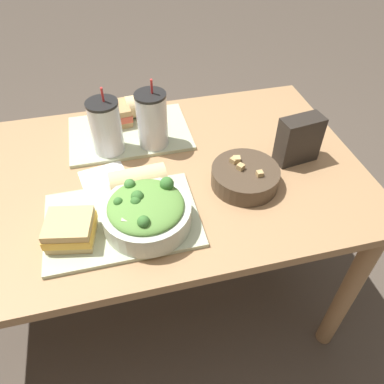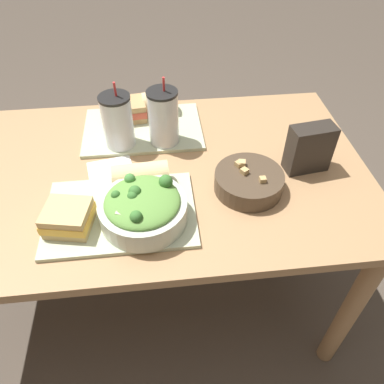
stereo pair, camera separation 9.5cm
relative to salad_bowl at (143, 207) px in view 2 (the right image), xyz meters
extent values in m
plane|color=#4C4238|center=(-0.05, 0.21, -0.77)|extent=(12.00, 12.00, 0.00)
cube|color=#A37A51|center=(-0.05, 0.21, -0.07)|extent=(1.48, 0.80, 0.03)
cylinder|color=#A37A51|center=(0.63, -0.13, -0.43)|extent=(0.06, 0.06, 0.68)
cylinder|color=#A37A51|center=(0.63, 0.55, -0.43)|extent=(0.06, 0.06, 0.68)
cube|color=#B2BC99|center=(-0.06, 0.03, -0.05)|extent=(0.40, 0.28, 0.01)
cube|color=#B2BC99|center=(0.00, 0.42, -0.05)|extent=(0.40, 0.28, 0.01)
cylinder|color=beige|center=(0.00, 0.00, -0.01)|extent=(0.23, 0.23, 0.06)
ellipsoid|color=#5B8E3D|center=(0.00, 0.00, 0.02)|extent=(0.20, 0.20, 0.04)
sphere|color=#38702D|center=(-0.02, 0.02, 0.04)|extent=(0.03, 0.03, 0.03)
sphere|color=#38702D|center=(-0.01, -0.07, 0.04)|extent=(0.03, 0.03, 0.03)
sphere|color=#38702D|center=(0.06, 0.04, 0.04)|extent=(0.04, 0.04, 0.04)
sphere|color=#38702D|center=(-0.02, 0.00, 0.04)|extent=(0.03, 0.03, 0.03)
sphere|color=#427F38|center=(-0.03, 0.07, 0.04)|extent=(0.03, 0.03, 0.03)
sphere|color=#38702D|center=(-0.07, 0.02, 0.04)|extent=(0.02, 0.02, 0.02)
cube|color=beige|center=(-0.04, -0.03, 0.03)|extent=(0.05, 0.06, 0.01)
cube|color=beige|center=(0.00, 0.03, 0.03)|extent=(0.05, 0.05, 0.01)
cube|color=beige|center=(-0.03, 0.02, 0.03)|extent=(0.05, 0.03, 0.01)
cylinder|color=#473828|center=(0.30, 0.09, -0.03)|extent=(0.20, 0.20, 0.06)
cylinder|color=brown|center=(0.30, 0.09, -0.01)|extent=(0.18, 0.18, 0.01)
cube|color=tan|center=(0.28, 0.13, 0.01)|extent=(0.03, 0.03, 0.02)
cube|color=tan|center=(0.29, 0.13, 0.01)|extent=(0.02, 0.02, 0.02)
cube|color=tan|center=(0.29, 0.10, 0.01)|extent=(0.03, 0.03, 0.02)
cube|color=tan|center=(0.33, 0.06, 0.01)|extent=(0.02, 0.02, 0.02)
cube|color=tan|center=(-0.19, -0.01, -0.03)|extent=(0.13, 0.12, 0.02)
cube|color=#EFB742|center=(-0.19, -0.01, -0.01)|extent=(0.14, 0.13, 0.02)
cube|color=tan|center=(-0.19, -0.01, 0.01)|extent=(0.13, 0.12, 0.02)
cylinder|color=#DBBC84|center=(0.00, 0.13, -0.01)|extent=(0.16, 0.08, 0.08)
cylinder|color=beige|center=(0.07, 0.13, -0.01)|extent=(0.01, 0.07, 0.07)
cube|color=tan|center=(-0.04, 0.49, -0.03)|extent=(0.11, 0.11, 0.02)
cube|color=#C64C38|center=(-0.04, 0.49, -0.01)|extent=(0.12, 0.11, 0.02)
cube|color=tan|center=(-0.04, 0.49, 0.01)|extent=(0.11, 0.11, 0.02)
cylinder|color=#DBBC84|center=(0.06, 0.52, -0.01)|extent=(0.12, 0.08, 0.08)
cylinder|color=beige|center=(0.12, 0.52, -0.01)|extent=(0.01, 0.07, 0.07)
cylinder|color=silver|center=(-0.07, 0.34, 0.04)|extent=(0.10, 0.10, 0.17)
cylinder|color=black|center=(-0.07, 0.34, 0.03)|extent=(0.08, 0.08, 0.14)
cylinder|color=black|center=(-0.07, 0.34, 0.13)|extent=(0.10, 0.10, 0.01)
cylinder|color=red|center=(-0.06, 0.34, 0.15)|extent=(0.01, 0.01, 0.06)
cylinder|color=silver|center=(0.07, 0.34, 0.04)|extent=(0.10, 0.10, 0.17)
cylinder|color=maroon|center=(0.07, 0.34, 0.03)|extent=(0.08, 0.08, 0.14)
cylinder|color=black|center=(0.07, 0.34, 0.13)|extent=(0.10, 0.10, 0.01)
cylinder|color=red|center=(0.08, 0.34, 0.16)|extent=(0.01, 0.01, 0.06)
cube|color=#28231E|center=(0.50, 0.17, 0.02)|extent=(0.14, 0.08, 0.15)
cube|color=white|center=(-0.10, 0.23, -0.05)|extent=(0.15, 0.12, 0.00)
camera|label=1|loc=(-0.04, -0.66, 0.70)|focal=35.00mm
camera|label=2|loc=(0.05, -0.67, 0.70)|focal=35.00mm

